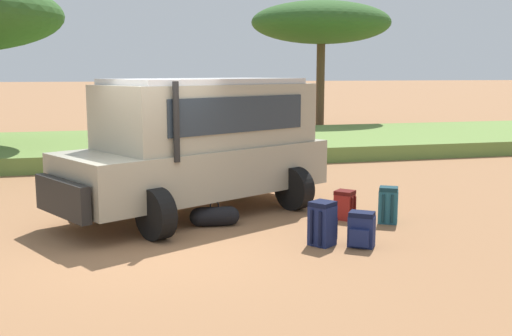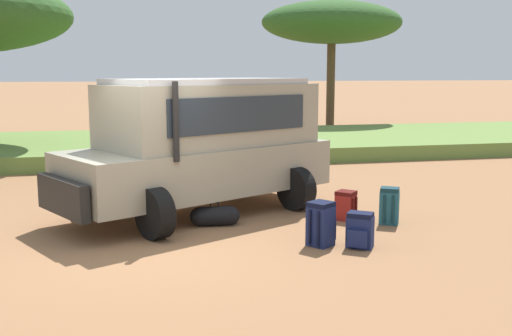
{
  "view_description": "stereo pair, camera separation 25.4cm",
  "coord_description": "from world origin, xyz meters",
  "px_view_note": "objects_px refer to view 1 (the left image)",
  "views": [
    {
      "loc": [
        -0.7,
        -8.78,
        2.55
      ],
      "look_at": [
        1.73,
        0.58,
        1.0
      ],
      "focal_mm": 42.0,
      "sensor_mm": 36.0,
      "label": 1
    },
    {
      "loc": [
        -0.45,
        -8.84,
        2.55
      ],
      "look_at": [
        1.73,
        0.58,
        1.0
      ],
      "focal_mm": 42.0,
      "sensor_mm": 36.0,
      "label": 2
    }
  ],
  "objects_px": {
    "backpack_cluster_center": "(388,205)",
    "backpack_near_rear_wheel": "(361,230)",
    "safari_vehicle": "(202,142)",
    "duffel_bag_low_black_case": "(215,216)",
    "backpack_beside_front_wheel": "(344,205)",
    "acacia_tree_centre_back": "(321,23)",
    "backpack_outermost": "(323,224)"
  },
  "relations": [
    {
      "from": "backpack_beside_front_wheel",
      "to": "duffel_bag_low_black_case",
      "type": "distance_m",
      "value": 2.29
    },
    {
      "from": "backpack_beside_front_wheel",
      "to": "backpack_cluster_center",
      "type": "height_order",
      "value": "backpack_cluster_center"
    },
    {
      "from": "backpack_beside_front_wheel",
      "to": "backpack_outermost",
      "type": "relative_size",
      "value": 0.77
    },
    {
      "from": "backpack_beside_front_wheel",
      "to": "backpack_cluster_center",
      "type": "relative_size",
      "value": 0.81
    },
    {
      "from": "safari_vehicle",
      "to": "backpack_outermost",
      "type": "xyz_separation_m",
      "value": [
        1.38,
        -2.53,
        -0.97
      ]
    },
    {
      "from": "safari_vehicle",
      "to": "backpack_outermost",
      "type": "height_order",
      "value": "safari_vehicle"
    },
    {
      "from": "backpack_beside_front_wheel",
      "to": "duffel_bag_low_black_case",
      "type": "height_order",
      "value": "backpack_beside_front_wheel"
    },
    {
      "from": "backpack_near_rear_wheel",
      "to": "backpack_outermost",
      "type": "distance_m",
      "value": 0.57
    },
    {
      "from": "backpack_cluster_center",
      "to": "acacia_tree_centre_back",
      "type": "relative_size",
      "value": 0.1
    },
    {
      "from": "safari_vehicle",
      "to": "backpack_near_rear_wheel",
      "type": "distance_m",
      "value": 3.51
    },
    {
      "from": "safari_vehicle",
      "to": "backpack_beside_front_wheel",
      "type": "height_order",
      "value": "safari_vehicle"
    },
    {
      "from": "backpack_cluster_center",
      "to": "backpack_near_rear_wheel",
      "type": "relative_size",
      "value": 1.2
    },
    {
      "from": "duffel_bag_low_black_case",
      "to": "backpack_beside_front_wheel",
      "type": "bearing_deg",
      "value": -2.75
    },
    {
      "from": "backpack_cluster_center",
      "to": "backpack_beside_front_wheel",
      "type": "bearing_deg",
      "value": 144.39
    },
    {
      "from": "safari_vehicle",
      "to": "duffel_bag_low_black_case",
      "type": "relative_size",
      "value": 6.36
    },
    {
      "from": "backpack_near_rear_wheel",
      "to": "duffel_bag_low_black_case",
      "type": "height_order",
      "value": "backpack_near_rear_wheel"
    },
    {
      "from": "backpack_near_rear_wheel",
      "to": "backpack_cluster_center",
      "type": "bearing_deg",
      "value": 49.04
    },
    {
      "from": "backpack_near_rear_wheel",
      "to": "duffel_bag_low_black_case",
      "type": "relative_size",
      "value": 0.63
    },
    {
      "from": "safari_vehicle",
      "to": "backpack_beside_front_wheel",
      "type": "xyz_separation_m",
      "value": [
        2.31,
        -1.13,
        -1.05
      ]
    },
    {
      "from": "backpack_outermost",
      "to": "acacia_tree_centre_back",
      "type": "height_order",
      "value": "acacia_tree_centre_back"
    },
    {
      "from": "backpack_beside_front_wheel",
      "to": "backpack_outermost",
      "type": "height_order",
      "value": "backpack_outermost"
    },
    {
      "from": "safari_vehicle",
      "to": "acacia_tree_centre_back",
      "type": "bearing_deg",
      "value": 61.95
    },
    {
      "from": "backpack_beside_front_wheel",
      "to": "acacia_tree_centre_back",
      "type": "bearing_deg",
      "value": 70.9
    },
    {
      "from": "backpack_near_rear_wheel",
      "to": "acacia_tree_centre_back",
      "type": "bearing_deg",
      "value": 71.35
    },
    {
      "from": "backpack_near_rear_wheel",
      "to": "safari_vehicle",
      "type": "bearing_deg",
      "value": 124.49
    },
    {
      "from": "safari_vehicle",
      "to": "backpack_cluster_center",
      "type": "height_order",
      "value": "safari_vehicle"
    },
    {
      "from": "safari_vehicle",
      "to": "acacia_tree_centre_back",
      "type": "height_order",
      "value": "acacia_tree_centre_back"
    },
    {
      "from": "safari_vehicle",
      "to": "backpack_near_rear_wheel",
      "type": "height_order",
      "value": "safari_vehicle"
    },
    {
      "from": "backpack_outermost",
      "to": "duffel_bag_low_black_case",
      "type": "relative_size",
      "value": 0.79
    },
    {
      "from": "safari_vehicle",
      "to": "backpack_beside_front_wheel",
      "type": "relative_size",
      "value": 10.46
    },
    {
      "from": "acacia_tree_centre_back",
      "to": "backpack_outermost",
      "type": "bearing_deg",
      "value": -110.43
    },
    {
      "from": "backpack_beside_front_wheel",
      "to": "acacia_tree_centre_back",
      "type": "relative_size",
      "value": 0.08
    }
  ]
}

